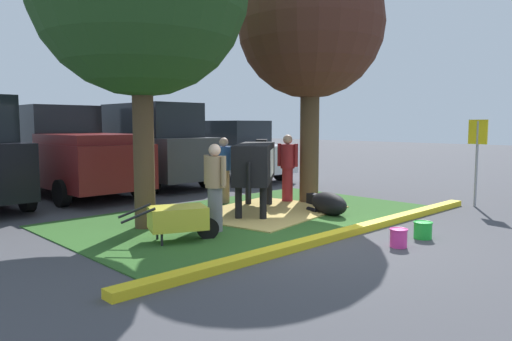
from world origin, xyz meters
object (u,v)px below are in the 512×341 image
at_px(bucket_pink, 399,237).
at_px(calf_lying, 328,203).
at_px(person_visitor_far, 224,168).
at_px(bucket_green, 423,230).
at_px(cow_holstein, 256,163).
at_px(hatchback_white, 233,151).
at_px(wheelbarrow, 179,218).
at_px(pickup_truck_maroon, 70,153).
at_px(suv_dark_grey, 152,145).
at_px(person_handler, 288,166).
at_px(shade_tree_right, 311,26).
at_px(parking_sign, 477,145).
at_px(person_visitor_near, 215,185).

bearing_deg(bucket_pink, calf_lying, 60.66).
distance_m(person_visitor_far, bucket_green, 5.05).
distance_m(cow_holstein, bucket_green, 3.83).
bearing_deg(hatchback_white, bucket_pink, -115.93).
height_order(cow_holstein, wheelbarrow, cow_holstein).
relative_size(pickup_truck_maroon, hatchback_white, 1.23).
relative_size(suv_dark_grey, hatchback_white, 1.05).
xyz_separation_m(cow_holstein, suv_dark_grey, (0.73, 5.36, 0.19)).
relative_size(calf_lying, person_visitor_far, 0.84).
relative_size(cow_holstein, wheelbarrow, 1.66).
distance_m(wheelbarrow, hatchback_white, 8.90).
height_order(person_handler, bucket_green, person_handler).
xyz_separation_m(shade_tree_right, parking_sign, (2.36, -3.02, -2.77)).
relative_size(cow_holstein, hatchback_white, 0.60).
relative_size(person_handler, person_visitor_near, 1.06).
distance_m(wheelbarrow, suv_dark_grey, 7.37).
distance_m(cow_holstein, wheelbarrow, 3.03).
height_order(shade_tree_right, pickup_truck_maroon, shade_tree_right).
bearing_deg(person_visitor_far, hatchback_white, 46.27).
bearing_deg(suv_dark_grey, pickup_truck_maroon, 179.09).
xyz_separation_m(person_visitor_near, person_visitor_far, (2.08, 2.22, 0.01)).
distance_m(person_handler, person_visitor_near, 3.51).
xyz_separation_m(calf_lying, bucket_pink, (-1.35, -2.41, -0.09)).
height_order(bucket_green, hatchback_white, hatchback_white).
bearing_deg(bucket_green, cow_holstein, 94.75).
distance_m(wheelbarrow, parking_sign, 7.22).
distance_m(cow_holstein, person_visitor_near, 2.12).
xyz_separation_m(shade_tree_right, cow_holstein, (-1.74, 0.06, -3.11)).
bearing_deg(wheelbarrow, suv_dark_grey, 61.54).
height_order(calf_lying, person_visitor_near, person_visitor_near).
xyz_separation_m(person_visitor_far, suv_dark_grey, (0.54, 4.07, 0.42)).
bearing_deg(bucket_green, suv_dark_grey, 87.31).
relative_size(calf_lying, person_visitor_near, 0.85).
xyz_separation_m(person_handler, bucket_green, (-1.08, -4.03, -0.74)).
height_order(bucket_green, suv_dark_grey, suv_dark_grey).
relative_size(person_visitor_far, bucket_pink, 5.44).
distance_m(calf_lying, person_handler, 1.83).
bearing_deg(person_visitor_far, bucket_pink, -97.85).
distance_m(shade_tree_right, bucket_green, 5.63).
height_order(bucket_pink, hatchback_white, hatchback_white).
height_order(person_visitor_near, bucket_pink, person_visitor_near).
bearing_deg(person_visitor_far, person_handler, -38.82).
distance_m(pickup_truck_maroon, suv_dark_grey, 2.53).
height_order(pickup_truck_maroon, hatchback_white, pickup_truck_maroon).
xyz_separation_m(person_handler, wheelbarrow, (-4.14, -1.40, -0.50)).
bearing_deg(person_handler, suv_dark_grey, 97.47).
distance_m(cow_holstein, bucket_pink, 3.85).
xyz_separation_m(parking_sign, pickup_truck_maroon, (-5.90, 8.47, -0.30)).
bearing_deg(cow_holstein, person_visitor_near, -153.81).
bearing_deg(wheelbarrow, cow_holstein, 21.25).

